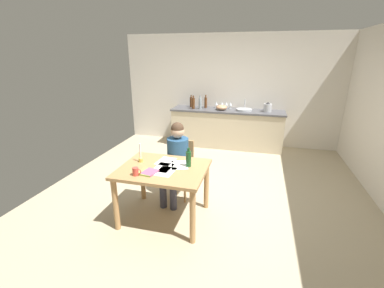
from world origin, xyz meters
The scene contains 26 objects.
ground_plane centered at (0.00, 0.00, -0.02)m, with size 5.20×5.20×0.04m, color tan.
wall_back centered at (0.00, 2.60, 1.30)m, with size 5.20×0.12×2.60m, color silver.
kitchen_counter centered at (0.00, 2.24, 0.45)m, with size 2.62×0.64×0.90m.
dining_table centered at (-0.41, -0.92, 0.63)m, with size 1.11×0.89×0.74m.
chair_at_table centered at (-0.40, -0.23, 0.49)m, with size 0.44×0.44×0.87m.
person_seated centered at (-0.41, -0.38, 0.68)m, with size 0.35×0.61×1.19m.
coffee_mug centered at (-0.64, -1.21, 0.79)m, with size 0.11×0.07×0.10m.
candlestick centered at (-0.77, -0.81, 0.82)m, with size 0.06×0.06×0.26m.
book_magazine centered at (-0.54, -1.11, 0.75)m, with size 0.19×0.20×0.02m, color #93B652.
book_cookery centered at (-0.51, -1.11, 0.75)m, with size 0.16×0.20×0.02m, color #BB5479.
paper_letter centered at (-0.41, -0.91, 0.75)m, with size 0.21×0.30×0.00m, color white.
paper_bill centered at (-0.45, -0.71, 0.75)m, with size 0.21×0.30×0.00m, color white.
paper_envelope centered at (-0.23, -0.78, 0.75)m, with size 0.21×0.30×0.00m, color white.
paper_receipt centered at (-0.34, -1.02, 0.75)m, with size 0.21×0.30×0.00m, color white.
wine_bottle_on_table centered at (-0.10, -0.79, 0.85)m, with size 0.07×0.07×0.25m.
sink_unit centered at (0.39, 2.24, 0.92)m, with size 0.36×0.36×0.24m.
bottle_oil centered at (-0.90, 2.33, 1.03)m, with size 0.07×0.07×0.30m.
bottle_vinegar centered at (-0.80, 2.15, 1.03)m, with size 0.07×0.07×0.31m.
bottle_wine_red centered at (-0.64, 2.19, 1.03)m, with size 0.07×0.07×0.31m.
bottle_sauce centered at (-0.54, 2.34, 1.03)m, with size 0.06×0.06×0.31m.
mixing_bowl centered at (-0.13, 2.18, 0.96)m, with size 0.26×0.26×0.12m, color tan.
stovetop_kettle centered at (0.90, 2.24, 1.00)m, with size 0.18×0.18×0.22m.
wine_glass_near_sink centered at (0.05, 2.39, 1.01)m, with size 0.07×0.07×0.15m.
wine_glass_by_kettle centered at (-0.05, 2.39, 1.01)m, with size 0.07×0.07×0.15m.
wine_glass_back_left centered at (-0.15, 2.39, 1.01)m, with size 0.07×0.07×0.15m.
wine_glass_back_right centered at (-0.29, 2.39, 1.01)m, with size 0.07×0.07×0.15m.
Camera 1 is at (0.73, -3.75, 2.11)m, focal length 24.15 mm.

